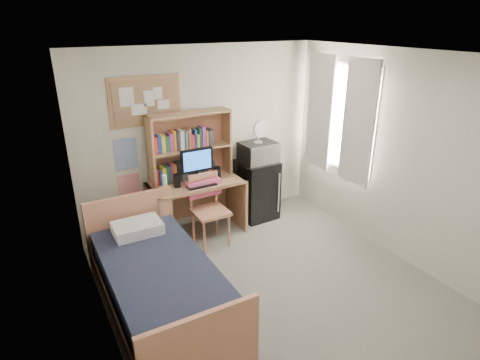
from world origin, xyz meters
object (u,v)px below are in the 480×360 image
mini_fridge (257,189)px  speaker_right (217,173)px  bulletin_board (145,101)px  bed (161,288)px  speaker_left (177,181)px  desk_fan (258,132)px  desk_chair (210,211)px  monitor (197,166)px  desk (197,208)px  microwave (258,152)px

mini_fridge → speaker_right: size_ratio=5.03×
bulletin_board → bed: 2.39m
speaker_left → desk_fan: 1.41m
mini_fridge → desk_chair: bearing=-159.8°
desk_chair → bed: (-1.05, -1.00, -0.21)m
mini_fridge → bed: mini_fridge is taller
bulletin_board → desk_chair: size_ratio=0.95×
monitor → bed: bearing=-128.1°
desk_fan → bed: bearing=-147.8°
desk → microwave: 1.22m
speaker_left → speaker_right: (0.60, 0.00, -0.00)m
bulletin_board → desk: bearing=-32.2°
desk_chair → monitor: size_ratio=2.04×
bed → monitor: monitor is taller
bed → speaker_right: 1.93m
desk → mini_fridge: mini_fridge is taller
bulletin_board → mini_fridge: bulletin_board is taller
speaker_right → desk: bearing=168.7°
desk → mini_fridge: (1.02, 0.06, 0.05)m
desk_chair → bulletin_board: bearing=129.5°
bed → desk_fan: (2.02, 1.38, 1.09)m
speaker_right → desk_fan: desk_fan is taller
bulletin_board → desk_chair: 1.68m
desk_fan → speaker_right: bearing=-174.7°
desk_fan → monitor: bearing=-176.8°
desk → monitor: size_ratio=2.69×
bulletin_board → desk_fan: 1.66m
bed → speaker_right: size_ratio=11.45×
mini_fridge → speaker_right: 0.86m
bed → bulletin_board: bearing=73.8°
speaker_left → speaker_right: 0.60m
bulletin_board → desk: bulletin_board is taller
monitor → microwave: (1.02, 0.10, 0.01)m
bed → microwave: (2.02, 1.38, 0.78)m
desk_chair → desk_fan: size_ratio=3.16×
speaker_left → speaker_right: bearing=-0.0°
bulletin_board → desk_chair: bearing=-49.9°
desk → mini_fridge: 1.02m
speaker_left → desk: bearing=11.3°
bed → speaker_left: 1.59m
speaker_right → monitor: bearing=180.0°
monitor → desk_fan: (1.02, 0.10, 0.32)m
mini_fridge → microwave: bearing=-90.0°
desk_chair → bed: desk_chair is taller
speaker_right → bulletin_board: bearing=154.5°
desk → mini_fridge: size_ratio=1.42×
desk → desk_chair: bearing=-82.6°
bulletin_board → monitor: 1.08m
mini_fridge → microwave: 0.61m
desk → speaker_right: 0.58m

